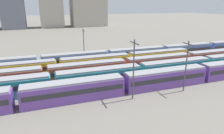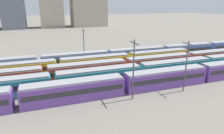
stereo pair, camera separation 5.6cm
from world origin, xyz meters
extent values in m
plane|color=slate|center=(0.00, 10.40, 0.00)|extent=(600.00, 600.00, 0.00)
cube|color=#6B429E|center=(11.64, 0.00, 1.70)|extent=(18.00, 3.00, 3.40)
cube|color=#2D2D33|center=(11.64, 0.00, 2.11)|extent=(17.20, 3.06, 0.90)
cube|color=#939399|center=(11.64, 0.00, 3.57)|extent=(17.60, 2.70, 0.35)
cube|color=#6B429E|center=(30.54, 0.00, 1.70)|extent=(18.00, 3.00, 3.40)
cube|color=#2D2D33|center=(30.54, 0.00, 2.11)|extent=(17.20, 3.06, 0.90)
cube|color=#939399|center=(30.54, 0.00, 3.57)|extent=(17.60, 2.70, 0.35)
cube|color=teal|center=(17.83, 5.20, 1.70)|extent=(18.00, 3.00, 3.40)
cube|color=#2D2D33|center=(17.83, 5.20, 2.11)|extent=(17.20, 3.06, 0.90)
cube|color=#939399|center=(17.83, 5.20, 3.57)|extent=(17.60, 2.70, 0.35)
cube|color=teal|center=(36.73, 5.20, 1.70)|extent=(18.00, 3.00, 3.40)
cube|color=#2D2D33|center=(36.73, 5.20, 2.11)|extent=(17.20, 3.06, 0.90)
cube|color=#939399|center=(36.73, 5.20, 3.57)|extent=(17.60, 2.70, 0.35)
cube|color=#BC4C38|center=(16.51, 10.40, 1.70)|extent=(18.00, 3.00, 3.40)
cube|color=#2D2D33|center=(16.51, 10.40, 2.11)|extent=(17.20, 3.06, 0.90)
cube|color=#939399|center=(16.51, 10.40, 3.57)|extent=(17.60, 2.70, 0.35)
cube|color=#BC4C38|center=(35.41, 10.40, 1.70)|extent=(18.00, 3.00, 3.40)
cube|color=#2D2D33|center=(35.41, 10.40, 2.11)|extent=(17.20, 3.06, 0.90)
cube|color=#939399|center=(35.41, 10.40, 3.57)|extent=(17.60, 2.70, 0.35)
cube|color=#BC4C38|center=(54.31, 10.40, 1.70)|extent=(18.00, 3.00, 3.40)
cube|color=#2D2D33|center=(54.31, 10.40, 2.11)|extent=(17.20, 3.06, 0.90)
cube|color=#939399|center=(54.31, 10.40, 3.57)|extent=(17.60, 2.70, 0.35)
cube|color=yellow|center=(0.88, 15.60, 1.70)|extent=(18.00, 3.00, 3.40)
cube|color=#2D2D33|center=(0.88, 15.60, 2.11)|extent=(17.20, 3.06, 0.90)
cube|color=#939399|center=(0.88, 15.60, 3.57)|extent=(17.60, 2.70, 0.35)
cube|color=yellow|center=(19.78, 15.60, 1.70)|extent=(18.00, 3.00, 3.40)
cube|color=#2D2D33|center=(19.78, 15.60, 2.11)|extent=(17.20, 3.06, 0.90)
cube|color=#939399|center=(19.78, 15.60, 3.57)|extent=(17.60, 2.70, 0.35)
cube|color=yellow|center=(38.68, 15.60, 1.70)|extent=(18.00, 3.00, 3.40)
cube|color=#2D2D33|center=(38.68, 15.60, 2.11)|extent=(17.20, 3.06, 0.90)
cube|color=#939399|center=(38.68, 15.60, 3.57)|extent=(17.60, 2.70, 0.35)
cube|color=#4C70BC|center=(15.40, 20.80, 1.70)|extent=(18.00, 3.00, 3.40)
cube|color=#2D2D33|center=(15.40, 20.80, 2.11)|extent=(17.20, 3.06, 0.90)
cube|color=#939399|center=(15.40, 20.80, 3.57)|extent=(17.60, 2.70, 0.35)
cube|color=#4C70BC|center=(34.30, 20.80, 1.70)|extent=(18.00, 3.00, 3.40)
cube|color=#2D2D33|center=(34.30, 20.80, 2.11)|extent=(17.20, 3.06, 0.90)
cube|color=#939399|center=(34.30, 20.80, 3.57)|extent=(17.60, 2.70, 0.35)
cube|color=#4C70BC|center=(53.20, 20.80, 1.70)|extent=(18.00, 3.00, 3.40)
cube|color=#2D2D33|center=(53.20, 20.80, 2.11)|extent=(17.20, 3.06, 0.90)
cube|color=#939399|center=(53.20, 20.80, 3.57)|extent=(17.60, 2.70, 0.35)
cylinder|color=#4C4C51|center=(21.61, -3.02, 5.44)|extent=(0.24, 0.24, 10.88)
cube|color=#47474C|center=(21.61, -3.02, 10.28)|extent=(0.16, 3.20, 0.16)
cylinder|color=#4C4C51|center=(18.59, 24.07, 4.92)|extent=(0.24, 0.24, 9.84)
cube|color=#47474C|center=(18.59, 24.07, 9.24)|extent=(0.16, 3.20, 0.16)
cylinder|color=#4C4C51|center=(32.63, -3.20, 5.01)|extent=(0.24, 0.24, 10.02)
cube|color=#47474C|center=(32.63, -3.20, 9.42)|extent=(0.16, 3.20, 0.16)
cube|color=#B2A899|center=(16.42, 126.46, 18.94)|extent=(16.42, 14.00, 37.87)
cube|color=#B2A899|center=(44.04, 126.46, 19.39)|extent=(25.96, 18.88, 38.78)
camera|label=1|loc=(6.94, -33.00, 16.46)|focal=32.24mm
camera|label=2|loc=(6.99, -33.02, 16.46)|focal=32.24mm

